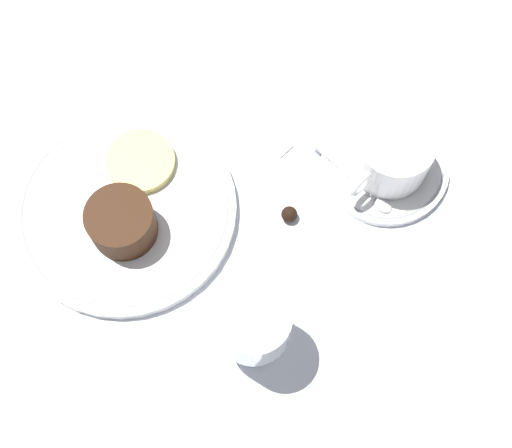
{
  "coord_description": "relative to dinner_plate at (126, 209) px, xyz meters",
  "views": [
    {
      "loc": [
        0.12,
        0.28,
        0.74
      ],
      "look_at": [
        -0.07,
        0.1,
        0.04
      ],
      "focal_mm": 50.0,
      "sensor_mm": 36.0,
      "label": 1
    }
  ],
  "objects": [
    {
      "name": "pineapple_slice",
      "position": [
        -0.05,
        -0.03,
        0.01
      ],
      "size": [
        0.08,
        0.08,
        0.01
      ],
      "color": "#EFE075",
      "rests_on": "dinner_plate"
    },
    {
      "name": "dessert_cake",
      "position": [
        0.02,
        0.02,
        0.03
      ],
      "size": [
        0.07,
        0.07,
        0.05
      ],
      "color": "#381E0F",
      "rests_on": "dinner_plate"
    },
    {
      "name": "spoon",
      "position": [
        -0.2,
        0.17,
        0.0
      ],
      "size": [
        0.02,
        0.12,
        0.0
      ],
      "color": "silver",
      "rests_on": "saucer"
    },
    {
      "name": "saucer",
      "position": [
        -0.24,
        0.17,
        -0.0
      ],
      "size": [
        0.15,
        0.15,
        0.01
      ],
      "color": "white",
      "rests_on": "ground_plane"
    },
    {
      "name": "wine_glass",
      "position": [
        0.0,
        0.2,
        0.06
      ],
      "size": [
        0.07,
        0.07,
        0.11
      ],
      "color": "silver",
      "rests_on": "ground_plane"
    },
    {
      "name": "chocolate_truffle",
      "position": [
        -0.12,
        0.13,
        0.0
      ],
      "size": [
        0.02,
        0.02,
        0.02
      ],
      "color": "black",
      "rests_on": "ground_plane"
    },
    {
      "name": "fork",
      "position": [
        -0.18,
        0.01,
        -0.01
      ],
      "size": [
        0.02,
        0.17,
        0.01
      ],
      "color": "silver",
      "rests_on": "ground_plane"
    },
    {
      "name": "dinner_plate",
      "position": [
        0.0,
        0.0,
        0.0
      ],
      "size": [
        0.25,
        0.25,
        0.01
      ],
      "color": "white",
      "rests_on": "ground_plane"
    },
    {
      "name": "ground_plane",
      "position": [
        -0.01,
        0.03,
        -0.01
      ],
      "size": [
        3.0,
        3.0,
        0.0
      ],
      "primitive_type": "plane",
      "color": "white"
    },
    {
      "name": "coffee_cup",
      "position": [
        -0.24,
        0.17,
        0.03
      ],
      "size": [
        0.11,
        0.08,
        0.06
      ],
      "color": "white",
      "rests_on": "saucer"
    }
  ]
}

